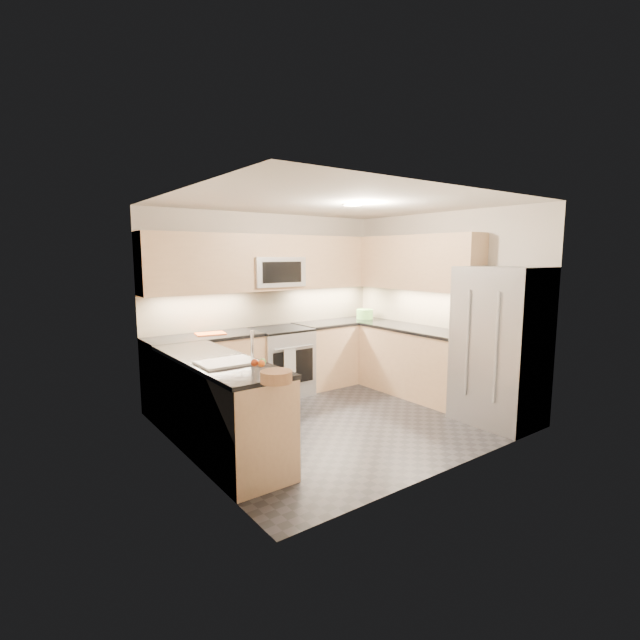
% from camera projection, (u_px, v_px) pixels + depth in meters
% --- Properties ---
extents(floor, '(3.60, 3.20, 0.00)m').
position_uv_depth(floor, '(338.00, 420.00, 5.46)').
color(floor, black).
rests_on(floor, ground).
extents(ceiling, '(3.60, 3.20, 0.02)m').
position_uv_depth(ceiling, '(339.00, 203.00, 5.12)').
color(ceiling, beige).
rests_on(ceiling, wall_back).
extents(wall_back, '(3.60, 0.02, 2.50)m').
position_uv_depth(wall_back, '(268.00, 303.00, 6.57)').
color(wall_back, beige).
rests_on(wall_back, floor).
extents(wall_front, '(3.60, 0.02, 2.50)m').
position_uv_depth(wall_front, '(453.00, 334.00, 4.01)').
color(wall_front, beige).
rests_on(wall_front, floor).
extents(wall_left, '(0.02, 3.20, 2.50)m').
position_uv_depth(wall_left, '(184.00, 330.00, 4.23)').
color(wall_left, beige).
rests_on(wall_left, floor).
extents(wall_right, '(0.02, 3.20, 2.50)m').
position_uv_depth(wall_right, '(441.00, 305.00, 6.35)').
color(wall_right, beige).
rests_on(wall_right, floor).
extents(base_cab_back_left, '(1.42, 0.60, 0.90)m').
position_uv_depth(base_cab_back_left, '(205.00, 374.00, 5.80)').
color(base_cab_back_left, tan).
rests_on(base_cab_back_left, floor).
extents(base_cab_back_right, '(1.42, 0.60, 0.90)m').
position_uv_depth(base_cab_back_right, '(341.00, 352.00, 7.08)').
color(base_cab_back_right, tan).
rests_on(base_cab_back_right, floor).
extents(base_cab_right, '(0.60, 1.70, 0.90)m').
position_uv_depth(base_cab_right, '(416.00, 363.00, 6.40)').
color(base_cab_right, tan).
rests_on(base_cab_right, floor).
extents(base_cab_peninsula, '(0.60, 2.00, 0.90)m').
position_uv_depth(base_cab_peninsula, '(218.00, 408.00, 4.52)').
color(base_cab_peninsula, tan).
rests_on(base_cab_peninsula, floor).
extents(countertop_back_left, '(1.42, 0.63, 0.04)m').
position_uv_depth(countertop_back_left, '(204.00, 337.00, 5.73)').
color(countertop_back_left, black).
rests_on(countertop_back_left, base_cab_back_left).
extents(countertop_back_right, '(1.42, 0.63, 0.04)m').
position_uv_depth(countertop_back_right, '(341.00, 322.00, 7.01)').
color(countertop_back_right, black).
rests_on(countertop_back_right, base_cab_back_right).
extents(countertop_right, '(0.63, 1.70, 0.04)m').
position_uv_depth(countertop_right, '(417.00, 329.00, 6.34)').
color(countertop_right, black).
rests_on(countertop_right, base_cab_right).
extents(countertop_peninsula, '(0.63, 2.00, 0.04)m').
position_uv_depth(countertop_peninsula, '(216.00, 361.00, 4.45)').
color(countertop_peninsula, black).
rests_on(countertop_peninsula, base_cab_peninsula).
extents(upper_cab_back, '(3.60, 0.35, 0.75)m').
position_uv_depth(upper_cab_back, '(274.00, 263.00, 6.35)').
color(upper_cab_back, tan).
rests_on(upper_cab_back, wall_back).
extents(upper_cab_right, '(0.35, 1.95, 0.75)m').
position_uv_depth(upper_cab_right, '(418.00, 263.00, 6.38)').
color(upper_cab_right, tan).
rests_on(upper_cab_right, wall_right).
extents(backsplash_back, '(3.60, 0.01, 0.51)m').
position_uv_depth(backsplash_back, '(268.00, 307.00, 6.57)').
color(backsplash_back, tan).
rests_on(backsplash_back, wall_back).
extents(backsplash_right, '(0.01, 2.30, 0.51)m').
position_uv_depth(backsplash_right, '(415.00, 306.00, 6.71)').
color(backsplash_right, tan).
rests_on(backsplash_right, wall_right).
extents(gas_range, '(0.76, 0.65, 0.91)m').
position_uv_depth(gas_range, '(280.00, 362.00, 6.42)').
color(gas_range, '#ACAFB5').
rests_on(gas_range, floor).
extents(range_cooktop, '(0.76, 0.65, 0.03)m').
position_uv_depth(range_cooktop, '(280.00, 329.00, 6.35)').
color(range_cooktop, black).
rests_on(range_cooktop, gas_range).
extents(oven_door_glass, '(0.62, 0.02, 0.45)m').
position_uv_depth(oven_door_glass, '(293.00, 367.00, 6.15)').
color(oven_door_glass, black).
rests_on(oven_door_glass, gas_range).
extents(oven_handle, '(0.60, 0.02, 0.02)m').
position_uv_depth(oven_handle, '(294.00, 347.00, 6.10)').
color(oven_handle, '#B2B5BA').
rests_on(oven_handle, gas_range).
extents(microwave, '(0.76, 0.40, 0.40)m').
position_uv_depth(microwave, '(275.00, 272.00, 6.34)').
color(microwave, '#ABADB3').
rests_on(microwave, upper_cab_back).
extents(microwave_door, '(0.60, 0.01, 0.28)m').
position_uv_depth(microwave_door, '(283.00, 272.00, 6.18)').
color(microwave_door, black).
rests_on(microwave_door, microwave).
extents(refrigerator, '(0.70, 0.90, 1.80)m').
position_uv_depth(refrigerator, '(500.00, 346.00, 5.27)').
color(refrigerator, '#919398').
rests_on(refrigerator, floor).
extents(fridge_handle_left, '(0.02, 0.02, 1.20)m').
position_uv_depth(fridge_handle_left, '(496.00, 348.00, 4.91)').
color(fridge_handle_left, '#B2B5BA').
rests_on(fridge_handle_left, refrigerator).
extents(fridge_handle_right, '(0.02, 0.02, 1.20)m').
position_uv_depth(fridge_handle_right, '(467.00, 343.00, 5.19)').
color(fridge_handle_right, '#B2B5BA').
rests_on(fridge_handle_right, refrigerator).
extents(sink_basin, '(0.52, 0.38, 0.16)m').
position_uv_depth(sink_basin, '(228.00, 370.00, 4.26)').
color(sink_basin, white).
rests_on(sink_basin, base_cab_peninsula).
extents(faucet, '(0.03, 0.03, 0.28)m').
position_uv_depth(faucet, '(252.00, 345.00, 4.39)').
color(faucet, silver).
rests_on(faucet, countertop_peninsula).
extents(utensil_bowl, '(0.33, 0.33, 0.15)m').
position_uv_depth(utensil_bowl, '(365.00, 314.00, 7.23)').
color(utensil_bowl, '#5CA245').
rests_on(utensil_bowl, countertop_back_right).
extents(cutting_board, '(0.40, 0.31, 0.01)m').
position_uv_depth(cutting_board, '(210.00, 334.00, 5.84)').
color(cutting_board, '#E15315').
rests_on(cutting_board, countertop_back_left).
extents(fruit_basket, '(0.27, 0.27, 0.09)m').
position_uv_depth(fruit_basket, '(276.00, 377.00, 3.61)').
color(fruit_basket, '#A3724C').
rests_on(fruit_basket, countertop_peninsula).
extents(fruit_apple, '(0.06, 0.06, 0.06)m').
position_uv_depth(fruit_apple, '(255.00, 363.00, 3.77)').
color(fruit_apple, '#A03312').
rests_on(fruit_apple, fruit_basket).
extents(fruit_pear, '(0.06, 0.06, 0.06)m').
position_uv_depth(fruit_pear, '(262.00, 362.00, 3.80)').
color(fruit_pear, '#51A345').
rests_on(fruit_pear, fruit_basket).
extents(dish_towel_check, '(0.17, 0.04, 0.32)m').
position_uv_depth(dish_towel_check, '(290.00, 361.00, 6.06)').
color(dish_towel_check, silver).
rests_on(dish_towel_check, oven_handle).
extents(fruit_orange, '(0.06, 0.06, 0.06)m').
position_uv_depth(fruit_orange, '(261.00, 363.00, 3.76)').
color(fruit_orange, orange).
rests_on(fruit_orange, fruit_basket).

